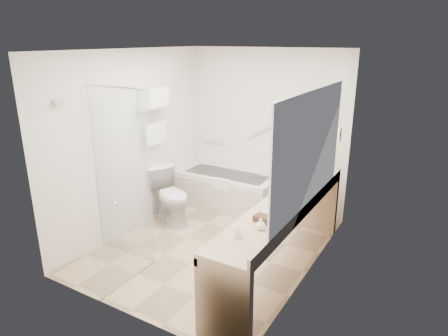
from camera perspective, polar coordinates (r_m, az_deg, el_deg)
The scene contains 25 objects.
floor at distance 5.41m, azimuth -1.64°, elevation -10.99°, with size 3.20×3.20×0.00m, color tan.
ceiling at distance 4.73m, azimuth -1.92°, elevation 16.53°, with size 2.60×3.20×0.10m, color white.
wall_back at distance 6.29m, azimuth 6.04°, elevation 5.35°, with size 2.60×0.10×2.50m, color silver.
wall_front at distance 3.74m, azimuth -14.94°, elevation -4.18°, with size 2.60×0.10×2.50m, color silver.
wall_left at distance 5.70m, azimuth -12.93°, elevation 3.64°, with size 0.10×3.20×2.50m, color silver.
wall_right at distance 4.40m, azimuth 12.72°, elevation -0.63°, with size 0.10×3.20×2.50m, color silver.
bathtub at distance 6.49m, azimuth 0.40°, elevation -3.16°, with size 1.60×0.73×0.59m.
grab_bar_short at distance 6.76m, azimuth -1.53°, elevation 3.74°, with size 0.03×0.03×0.40m, color silver.
grab_bar_long at distance 6.28m, azimuth 5.47°, elevation 5.34°, with size 0.03×0.03×0.60m, color silver.
shower_enclosure at distance 4.67m, azimuth -14.44°, elevation -2.05°, with size 0.96×0.91×2.11m.
towel_shelf at distance 5.77m, azimuth -9.94°, elevation 9.12°, with size 0.24×0.55×0.81m.
vanity_counter at distance 4.58m, azimuth 8.30°, elevation -7.83°, with size 0.55×2.70×0.95m.
sink at distance 4.84m, azimuth 10.55°, elevation -4.15°, with size 0.40×0.52×0.14m, color silver.
faucet at distance 4.76m, azimuth 12.26°, elevation -3.24°, with size 0.03×0.03×0.14m, color silver.
mirror at distance 4.18m, azimuth 12.23°, elevation 2.72°, with size 0.02×2.00×1.20m, color #B6BCC3.
hairdryer_unit at distance 5.34m, azimuth 15.91°, elevation 4.64°, with size 0.08×0.10×0.18m, color white.
toilet at distance 5.99m, azimuth -7.68°, elevation -3.95°, with size 0.45×0.81×0.79m, color silver.
amenity_basket at distance 4.10m, azimuth 5.68°, elevation -7.24°, with size 0.19×0.13×0.06m, color #442E18.
soap_bottle_a at distance 3.80m, azimuth 2.00°, elevation -9.27°, with size 0.06×0.14×0.07m, color white.
soap_bottle_b at distance 3.93m, azimuth 5.26°, elevation -8.14°, with size 0.09×0.12×0.09m, color white.
water_bottle_left at distance 5.41m, azimuth 12.87°, elevation -0.61°, with size 0.06×0.06×0.19m.
water_bottle_mid at distance 5.06m, azimuth 11.49°, elevation -1.82°, with size 0.06×0.06×0.19m.
water_bottle_right at distance 5.57m, azimuth 13.49°, elevation -0.14°, with size 0.06×0.06×0.18m.
drinking_glass_near at distance 5.45m, azimuth 12.91°, elevation -0.90°, with size 0.07×0.07×0.09m, color silver.
drinking_glass_far at distance 5.21m, azimuth 11.65°, elevation -1.79°, with size 0.06×0.06×0.08m, color silver.
Camera 1 is at (2.52, -3.99, 2.63)m, focal length 32.00 mm.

